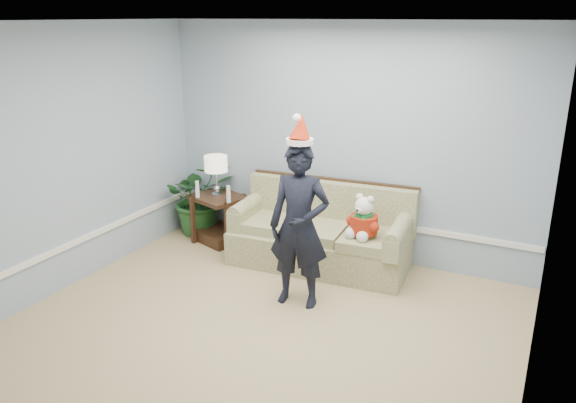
# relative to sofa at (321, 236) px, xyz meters

# --- Properties ---
(room_shell) EXTENTS (4.54, 5.04, 2.74)m
(room_shell) POSITION_rel_sofa_xyz_m (0.08, -2.08, 1.02)
(room_shell) COLOR tan
(room_shell) RESTS_ON ground
(wainscot_trim) EXTENTS (4.49, 4.99, 0.06)m
(wainscot_trim) POSITION_rel_sofa_xyz_m (-1.10, -0.90, 0.12)
(wainscot_trim) COLOR white
(wainscot_trim) RESTS_ON room_shell
(sofa) EXTENTS (2.07, 1.00, 0.94)m
(sofa) POSITION_rel_sofa_xyz_m (0.00, 0.00, 0.00)
(sofa) COLOR #4F612E
(sofa) RESTS_ON room_shell
(side_table) EXTENTS (0.76, 0.70, 0.60)m
(side_table) POSITION_rel_sofa_xyz_m (-1.43, 0.03, -0.10)
(side_table) COLOR #3A2215
(side_table) RESTS_ON room_shell
(table_lamp) EXTENTS (0.28, 0.28, 0.51)m
(table_lamp) POSITION_rel_sofa_xyz_m (-1.44, 0.04, 0.66)
(table_lamp) COLOR silver
(table_lamp) RESTS_ON side_table
(candle_pair) EXTENTS (0.51, 0.05, 0.21)m
(candle_pair) POSITION_rel_sofa_xyz_m (-1.39, -0.13, 0.37)
(candle_pair) COLOR silver
(candle_pair) RESTS_ON side_table
(houseplant) EXTENTS (1.15, 1.14, 0.96)m
(houseplant) POSITION_rel_sofa_xyz_m (-1.81, 0.18, 0.15)
(houseplant) COLOR #1F5122
(houseplant) RESTS_ON room_shell
(man) EXTENTS (0.64, 0.47, 1.63)m
(man) POSITION_rel_sofa_xyz_m (0.17, -0.96, 0.48)
(man) COLOR black
(man) RESTS_ON room_shell
(santa_hat) EXTENTS (0.28, 0.31, 0.30)m
(santa_hat) POSITION_rel_sofa_xyz_m (0.17, -0.95, 1.41)
(santa_hat) COLOR white
(santa_hat) RESTS_ON man
(teddy_bear) EXTENTS (0.36, 0.37, 0.48)m
(teddy_bear) POSITION_rel_sofa_xyz_m (0.56, -0.19, 0.33)
(teddy_bear) COLOR white
(teddy_bear) RESTS_ON sofa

